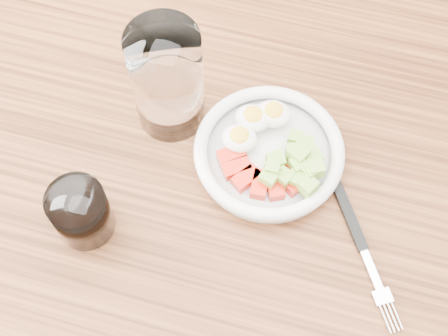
# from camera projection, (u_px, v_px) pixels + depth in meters

# --- Properties ---
(ground) EXTENTS (4.00, 4.00, 0.00)m
(ground) POSITION_uv_depth(u_px,v_px,m) (227.00, 315.00, 1.53)
(ground) COLOR brown
(ground) RESTS_ON ground
(dining_table) EXTENTS (1.50, 0.90, 0.77)m
(dining_table) POSITION_uv_depth(u_px,v_px,m) (229.00, 214.00, 0.93)
(dining_table) COLOR brown
(dining_table) RESTS_ON ground
(bowl) EXTENTS (0.20, 0.20, 0.05)m
(bowl) POSITION_uv_depth(u_px,v_px,m) (270.00, 152.00, 0.84)
(bowl) COLOR white
(bowl) RESTS_ON dining_table
(fork) EXTENTS (0.12, 0.18, 0.01)m
(fork) POSITION_uv_depth(u_px,v_px,m) (357.00, 236.00, 0.80)
(fork) COLOR black
(fork) RESTS_ON dining_table
(water_glass) EXTENTS (0.09, 0.09, 0.17)m
(water_glass) POSITION_uv_depth(u_px,v_px,m) (167.00, 80.00, 0.81)
(water_glass) COLOR white
(water_glass) RESTS_ON dining_table
(coffee_glass) EXTENTS (0.07, 0.07, 0.08)m
(coffee_glass) POSITION_uv_depth(u_px,v_px,m) (81.00, 213.00, 0.78)
(coffee_glass) COLOR white
(coffee_glass) RESTS_ON dining_table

